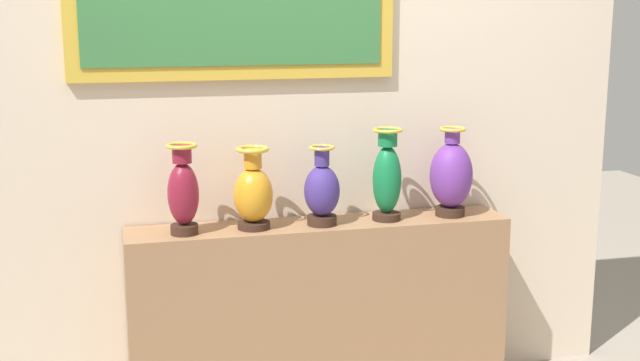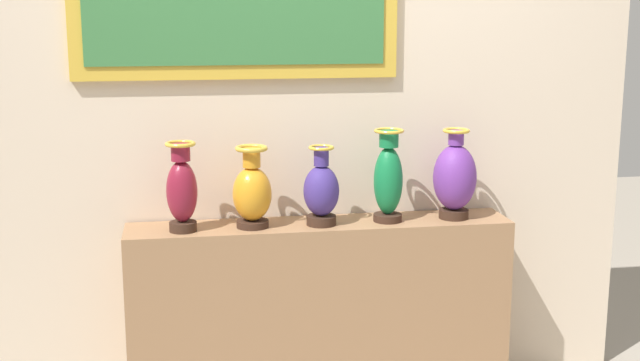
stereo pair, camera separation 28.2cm
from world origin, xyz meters
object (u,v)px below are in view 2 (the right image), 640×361
at_px(vase_violet, 455,178).
at_px(vase_burgundy, 182,190).
at_px(vase_amber, 252,192).
at_px(vase_indigo, 322,191).
at_px(vase_emerald, 388,178).

bearing_deg(vase_violet, vase_burgundy, -178.81).
relative_size(vase_burgundy, vase_violet, 0.95).
distance_m(vase_amber, vase_indigo, 0.29).
distance_m(vase_amber, vase_violet, 0.88).
bearing_deg(vase_burgundy, vase_indigo, 0.69).
bearing_deg(vase_amber, vase_indigo, -1.92).
xyz_separation_m(vase_burgundy, vase_violet, (1.17, 0.02, 0.00)).
xyz_separation_m(vase_indigo, vase_violet, (0.59, 0.02, 0.03)).
xyz_separation_m(vase_amber, vase_indigo, (0.29, -0.01, -0.01)).
height_order(vase_amber, vase_emerald, vase_emerald).
bearing_deg(vase_amber, vase_emerald, 0.33).
bearing_deg(vase_violet, vase_indigo, -178.32).
relative_size(vase_burgundy, vase_indigo, 1.10).
distance_m(vase_indigo, vase_emerald, 0.29).
distance_m(vase_amber, vase_emerald, 0.58).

